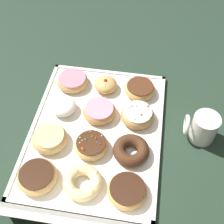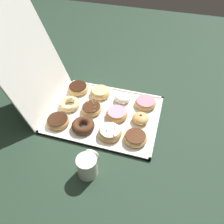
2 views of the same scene
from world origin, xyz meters
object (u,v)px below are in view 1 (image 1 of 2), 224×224
pink_frosted_donut_2 (73,81)px  glazed_ring_donut_8 (50,138)px  donut_box (96,131)px  chocolate_frosted_donut_0 (140,89)px  pink_frosted_donut_4 (101,111)px  sprinkle_donut_3 (137,115)px  jelly_filled_donut_1 (107,85)px  chocolate_frosted_donut_9 (127,190)px  chocolate_cake_ring_donut_6 (131,150)px  powdered_filled_donut_5 (64,106)px  cruller_donut_10 (84,182)px  coffee_mug (203,127)px  sprinkle_donut_7 (91,145)px  chocolate_frosted_donut_11 (37,176)px

pink_frosted_donut_2 → glazed_ring_donut_8: bearing=87.8°
donut_box → chocolate_frosted_donut_0: (-0.13, -0.19, 0.02)m
pink_frosted_donut_4 → donut_box: bearing=86.5°
sprinkle_donut_3 → jelly_filled_donut_1: bearing=-44.0°
pink_frosted_donut_4 → chocolate_frosted_donut_9: pink_frosted_donut_4 is taller
sprinkle_donut_3 → chocolate_cake_ring_donut_6: size_ratio=1.00×
chocolate_frosted_donut_0 → powdered_filled_donut_5: powdered_filled_donut_5 is taller
pink_frosted_donut_2 → cruller_donut_10: bearing=108.3°
pink_frosted_donut_2 → chocolate_cake_ring_donut_6: bearing=133.6°
cruller_donut_10 → coffee_mug: coffee_mug is taller
pink_frosted_donut_2 → chocolate_frosted_donut_9: size_ratio=0.99×
donut_box → cruller_donut_10: size_ratio=4.90×
pink_frosted_donut_4 → chocolate_cake_ring_donut_6: size_ratio=0.99×
chocolate_frosted_donut_0 → sprinkle_donut_3: (-0.00, 0.12, 0.00)m
powdered_filled_donut_5 → sprinkle_donut_7: size_ratio=0.81×
chocolate_frosted_donut_0 → cruller_donut_10: 0.41m
pink_frosted_donut_4 → chocolate_frosted_donut_11: chocolate_frosted_donut_11 is taller
sprinkle_donut_7 → chocolate_frosted_donut_11: bearing=44.8°
donut_box → chocolate_cake_ring_donut_6: bearing=150.9°
donut_box → coffee_mug: 0.35m
glazed_ring_donut_8 → cruller_donut_10: 0.19m
cruller_donut_10 → pink_frosted_donut_2: bearing=-71.7°
pink_frosted_donut_2 → chocolate_frosted_donut_9: (-0.25, 0.39, -0.00)m
pink_frosted_donut_2 → sprinkle_donut_7: 0.29m
sprinkle_donut_3 → pink_frosted_donut_4: (0.13, 0.00, -0.00)m
jelly_filled_donut_1 → chocolate_frosted_donut_11: bearing=70.6°
glazed_ring_donut_8 → chocolate_frosted_donut_9: glazed_ring_donut_8 is taller
chocolate_frosted_donut_0 → glazed_ring_donut_8: 0.37m
chocolate_cake_ring_donut_6 → chocolate_frosted_donut_9: size_ratio=0.98×
sprinkle_donut_7 → coffee_mug: coffee_mug is taller
jelly_filled_donut_1 → cruller_donut_10: 0.39m
chocolate_frosted_donut_0 → cruller_donut_10: (0.12, 0.39, -0.00)m
jelly_filled_donut_1 → sprinkle_donut_7: size_ratio=0.78×
pink_frosted_donut_4 → cruller_donut_10: pink_frosted_donut_4 is taller
pink_frosted_donut_4 → glazed_ring_donut_8: size_ratio=0.99×
chocolate_frosted_donut_0 → chocolate_frosted_donut_11: (0.26, 0.39, 0.00)m
pink_frosted_donut_2 → sprinkle_donut_3: 0.28m
chocolate_frosted_donut_0 → coffee_mug: coffee_mug is taller
glazed_ring_donut_8 → chocolate_cake_ring_donut_6: bearing=179.6°
chocolate_frosted_donut_0 → pink_frosted_donut_2: same height
jelly_filled_donut_1 → chocolate_frosted_donut_9: jelly_filled_donut_1 is taller
chocolate_frosted_donut_0 → powdered_filled_donut_5: size_ratio=1.26×
chocolate_frosted_donut_0 → pink_frosted_donut_2: bearing=-0.3°
chocolate_frosted_donut_0 → chocolate_frosted_donut_11: bearing=56.6°
sprinkle_donut_3 → glazed_ring_donut_8: bearing=27.4°
sprinkle_donut_7 → chocolate_frosted_donut_0: bearing=-115.9°
chocolate_cake_ring_donut_6 → glazed_ring_donut_8: (0.26, -0.00, 0.00)m
glazed_ring_donut_8 → chocolate_frosted_donut_11: size_ratio=0.97×
donut_box → chocolate_frosted_donut_9: (-0.13, 0.20, 0.02)m
chocolate_cake_ring_donut_6 → sprinkle_donut_7: (0.13, 0.00, -0.00)m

